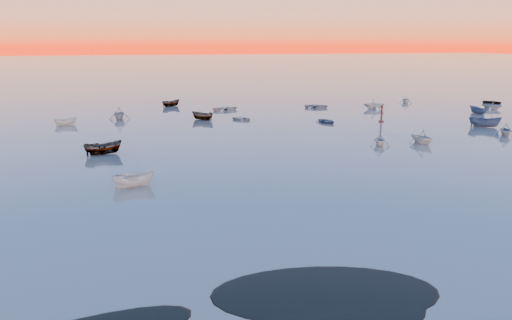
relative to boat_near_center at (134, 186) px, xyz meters
name	(u,v)px	position (x,y,z in m)	size (l,w,h in m)	color
ground	(188,94)	(12.24, 75.95, 0.00)	(600.00, 600.00, 0.00)	#71645E
mud_lobes	(394,317)	(12.24, -25.05, 0.01)	(140.00, 6.00, 0.07)	black
moored_fleet	(219,127)	(12.24, 28.95, 0.00)	(124.00, 58.00, 1.20)	beige
boat_near_center	(134,186)	(0.00, 0.00, 0.00)	(3.82, 1.62, 1.32)	beige
boat_near_right	(421,143)	(35.41, 11.21, 0.00)	(3.89, 1.75, 1.36)	beige
channel_marker	(382,115)	(38.22, 27.76, 1.13)	(0.80, 0.80, 2.85)	#45110E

